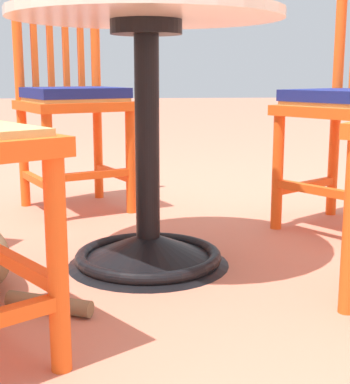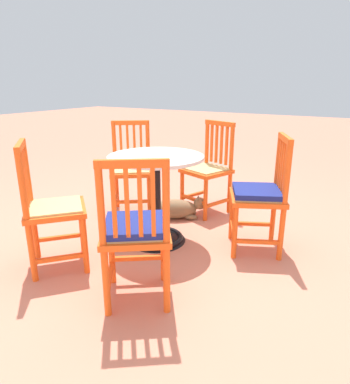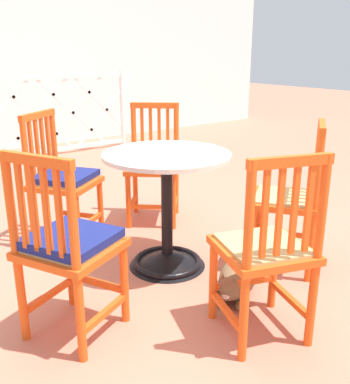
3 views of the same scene
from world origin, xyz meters
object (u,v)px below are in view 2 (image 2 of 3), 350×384
Objects in this scene: cafe_table at (157,209)px; orange_chair_near_fence at (260,196)px; orange_chair_at_corner at (51,210)px; orange_chair_facing_out at (136,232)px; orange_chair_by_planter at (132,170)px; orange_chair_tucked_in at (208,170)px; tabby_cat at (178,209)px.

orange_chair_near_fence reaches higher than cafe_table.
orange_chair_at_corner is (0.40, 0.72, 0.15)m from cafe_table.
orange_chair_near_fence is 1.10m from orange_chair_facing_out.
orange_chair_facing_out reaches higher than cafe_table.
orange_chair_by_planter is (0.60, -0.45, 0.15)m from cafe_table.
orange_chair_by_planter is 1.52m from orange_chair_facing_out.
orange_chair_near_fence is at bearing -159.69° from cafe_table.
orange_chair_tucked_in and orange_chair_by_planter have the same top height.
orange_chair_tucked_in is 1.63× the size of tabby_cat.
orange_chair_near_fence is 1.00× the size of orange_chair_at_corner.
orange_chair_at_corner is (0.46, 1.56, 0.00)m from orange_chair_tucked_in.
orange_chair_by_planter is at bearing -80.15° from orange_chair_at_corner.
tabby_cat is at bearing -172.21° from orange_chair_by_planter.
orange_chair_facing_out is at bearing 115.43° from cafe_table.
orange_chair_facing_out is at bearing 178.87° from orange_chair_at_corner.
orange_chair_tucked_in and orange_chair_at_corner have the same top height.
orange_chair_facing_out reaches higher than tabby_cat.
orange_chair_facing_out is (-0.75, 0.01, 0.01)m from orange_chair_at_corner.
cafe_table is 0.83m from orange_chair_near_fence.
orange_chair_near_fence is (-0.77, -0.28, 0.16)m from cafe_table.
cafe_table is 0.83× the size of orange_chair_near_fence.
cafe_table is 0.56m from tabby_cat.
cafe_table is 0.83× the size of orange_chair_tucked_in.
orange_chair_facing_out is (-0.29, 1.58, 0.01)m from orange_chair_tucked_in.
orange_chair_at_corner is at bearing 40.78° from orange_chair_near_fence.
orange_chair_at_corner is at bearing 99.85° from orange_chair_by_planter.
orange_chair_facing_out is (-0.95, 1.18, 0.01)m from orange_chair_by_planter.
orange_chair_near_fence is at bearing 165.01° from tabby_cat.
orange_chair_near_fence is 1.63× the size of tabby_cat.
orange_chair_near_fence is at bearing 141.59° from orange_chair_tucked_in.
orange_chair_near_fence is 1.38m from orange_chair_by_planter.
cafe_table is at bearing 100.87° from tabby_cat.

